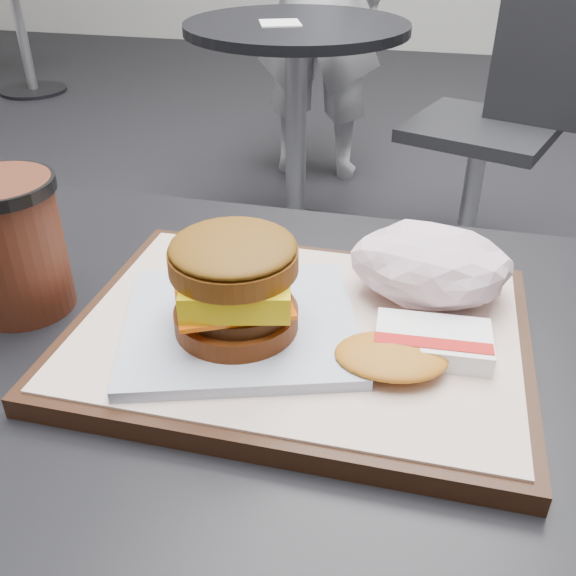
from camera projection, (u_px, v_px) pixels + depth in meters
The scene contains 9 objects.
customer_table at pixel (269, 516), 0.62m from camera, with size 0.80×0.60×0.77m.
serving_tray at pixel (299, 334), 0.55m from camera, with size 0.38×0.28×0.02m.
breakfast_sandwich at pixel (237, 294), 0.51m from camera, with size 0.23×0.22×0.09m.
hash_brown at pixel (414, 348), 0.50m from camera, with size 0.12×0.10×0.02m.
crumpled_wrapper at pixel (431, 265), 0.56m from camera, with size 0.14×0.11×0.06m, color white, non-canonical shape.
coffee_cup at pixel (12, 241), 0.56m from camera, with size 0.09×0.09×0.13m.
neighbor_table at pixel (296, 88), 2.07m from camera, with size 0.70×0.70×0.75m.
napkin at pixel (280, 23), 1.93m from camera, with size 0.12×0.12×0.00m, color white.
neighbor_chair at pixel (508, 115), 1.96m from camera, with size 0.65×0.54×0.88m.
Camera 1 is at (0.11, -0.39, 1.10)m, focal length 40.00 mm.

